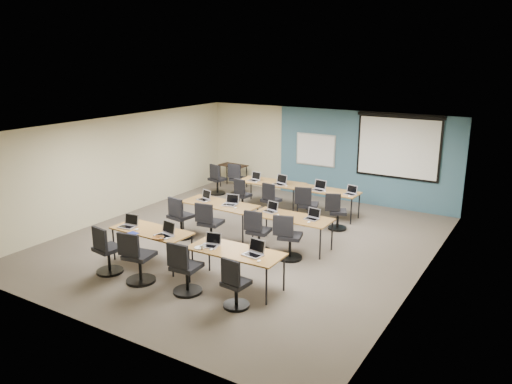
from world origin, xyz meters
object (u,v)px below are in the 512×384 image
Objects in this scene: task_chair_7 at (288,241)px; spare_chair_b at (217,182)px; laptop_9 at (280,182)px; laptop_2 at (211,243)px; training_table_back_left at (271,183)px; utility_table at (233,168)px; task_chair_6 at (257,235)px; projector_screen at (398,143)px; task_chair_8 at (242,198)px; laptop_8 at (255,179)px; whiteboard at (316,150)px; training_table_back_right at (328,192)px; task_chair_4 at (180,221)px; training_table_mid_left at (220,205)px; laptop_7 at (312,216)px; laptop_5 at (231,202)px; training_table_mid_right at (292,219)px; task_chair_2 at (185,272)px; training_table_front_left at (151,232)px; laptop_3 at (254,251)px; task_chair_10 at (307,209)px; laptop_6 at (271,209)px; spare_chair_a at (238,182)px; laptop_0 at (129,224)px; task_chair_0 at (107,254)px; task_chair_9 at (270,203)px; task_chair_11 at (336,215)px; task_chair_1 at (137,262)px; laptop_11 at (351,192)px; training_table_front_right at (235,253)px; laptop_1 at (166,232)px; task_chair_5 at (209,227)px.

spare_chair_b is (-4.33, 3.41, -0.02)m from task_chair_7.
laptop_2 is at bearing -63.97° from laptop_9.
utility_table reaches higher than training_table_back_left.
training_table_back_left is 1.91× the size of task_chair_6.
projector_screen is 2.45× the size of spare_chair_b.
laptop_8 is at bearing 97.81° from task_chair_8.
laptop_8 reaches higher than laptop_2.
whiteboard is 6.67m from laptop_2.
task_chair_6 is (-0.29, -3.18, -0.27)m from training_table_back_right.
laptop_2 is 2.58m from task_chair_4.
training_table_mid_left is 6.30× the size of laptop_7.
task_chair_4 is at bearing -145.36° from laptop_5.
training_table_mid_right is 3.19m from training_table_back_left.
laptop_9 is (-1.02, 5.46, 0.38)m from task_chair_2.
training_table_back_right is (1.89, 4.81, -0.00)m from training_table_front_left.
training_table_front_left is at bearing -172.61° from laptop_3.
laptop_6 is at bearing -114.38° from task_chair_10.
task_chair_7 reaches higher than spare_chair_a.
task_chair_10 is at bearing 53.76° from laptop_0.
laptop_9 reaches higher than laptop_8.
task_chair_6 is (1.59, 1.62, -0.27)m from training_table_front_left.
task_chair_9 is (1.00, 4.80, -0.02)m from task_chair_0.
task_chair_10 is at bearing 6.02° from task_chair_8.
training_table_mid_left is 3.08m from training_table_back_right.
projector_screen reaches higher than utility_table.
training_table_back_right is 1.74× the size of task_chair_11.
task_chair_10 reaches higher than training_table_back_left.
task_chair_1 reaches higher than task_chair_6.
laptop_9 is 2.07m from laptop_11.
laptop_5 reaches higher than training_table_back_left.
whiteboard is 2.60m from spare_chair_a.
laptop_2 reaches higher than laptop_6.
training_table_front_left is 6.42m from utility_table.
training_table_front_left is at bearing 178.24° from training_table_front_right.
laptop_6 is (-0.59, 0.08, 0.10)m from training_table_mid_right.
utility_table is at bearing 109.35° from laptop_2.
laptop_1 is 1.14× the size of laptop_2.
projector_screen reaches higher than laptop_9.
training_table_mid_right is 1.72m from task_chair_11.
laptop_2 is at bearing 24.64° from task_chair_1.
utility_table is at bearing 118.50° from task_chair_7.
laptop_8 is 0.33× the size of task_chair_9.
laptop_3 is (2.04, 0.09, -0.00)m from laptop_1.
utility_table is (-2.75, -0.41, -0.79)m from whiteboard.
task_chair_2 is 2.46m from task_chair_5.
training_table_back_left is 5.39m from laptop_3.
projector_screen reaches higher than laptop_11.
task_chair_7 is (0.26, -0.66, -0.27)m from training_table_mid_right.
task_chair_4 is 1.02× the size of spare_chair_a.
task_chair_2 is 3.15× the size of laptop_8.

